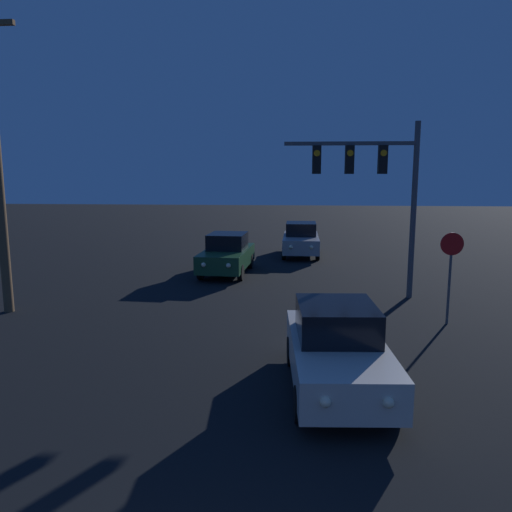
% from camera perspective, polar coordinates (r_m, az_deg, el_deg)
% --- Properties ---
extents(car_near, '(1.96, 4.18, 1.63)m').
position_cam_1_polar(car_near, '(9.73, 9.23, -10.44)').
color(car_near, beige).
rests_on(car_near, ground_plane).
extents(car_mid, '(1.95, 4.18, 1.63)m').
position_cam_1_polar(car_mid, '(20.34, -3.34, 0.22)').
color(car_mid, '#1E4728').
rests_on(car_mid, ground_plane).
extents(car_far, '(1.78, 4.11, 1.63)m').
position_cam_1_polar(car_far, '(24.79, 5.15, 1.89)').
color(car_far, '#99999E').
rests_on(car_far, ground_plane).
extents(traffic_signal_mast, '(4.27, 0.30, 5.68)m').
position_cam_1_polar(traffic_signal_mast, '(16.62, 13.49, 8.61)').
color(traffic_signal_mast, '#4C4C51').
rests_on(traffic_signal_mast, ground_plane).
extents(stop_sign, '(0.61, 0.07, 2.51)m').
position_cam_1_polar(stop_sign, '(14.35, 21.37, -0.69)').
color(stop_sign, '#4C4C51').
rests_on(stop_sign, ground_plane).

